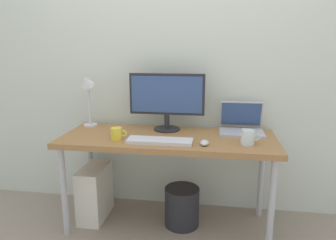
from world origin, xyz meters
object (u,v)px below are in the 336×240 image
Objects in this scene: monitor at (167,98)px; laptop at (241,125)px; desk_lamp at (87,89)px; mouse at (204,143)px; glass_cup at (248,137)px; wastebasket at (182,206)px; coffee_mug at (117,134)px; keyboard at (160,141)px; desk at (168,144)px; computer_tower at (95,192)px.

monitor reaches higher than laptop.
mouse is at bearing -20.10° from desk_lamp.
monitor is 0.68m from glass_cup.
coffee_mug is at bearing -162.28° from wastebasket.
keyboard is (0.64, -0.33, -0.29)m from desk_lamp.
desk is 0.38m from coffee_mug.
computer_tower is (0.08, -0.15, -0.80)m from desk_lamp.
glass_cup is (0.58, -0.29, -0.20)m from monitor.
keyboard is at bearing 177.75° from mouse.
keyboard is (-0.03, -0.16, 0.07)m from desk.
monitor is at bearing 130.98° from wastebasket.
laptop reaches higher than computer_tower.
glass_cup is (0.28, 0.06, 0.03)m from mouse.
wastebasket is (-0.44, 0.12, -0.60)m from glass_cup.
desk_lamp is 3.50× the size of glass_cup.
keyboard is 3.56× the size of glass_cup.
keyboard is (-0.56, -0.35, -0.05)m from laptop.
mouse is at bearing -48.04° from wastebasket.
mouse is at bearing -168.57° from glass_cup.
glass_cup is at bearing -13.21° from desk_lamp.
desk is at bearing -176.23° from wastebasket.
coffee_mug is (0.33, -0.30, -0.26)m from desk_lamp.
desk is 0.57m from glass_cup.
monitor is at bearing -0.05° from desk_lamp.
glass_cup is (0.02, -0.30, -0.01)m from laptop.
coffee_mug is 0.89m from glass_cup.
laptop is at bearing 93.95° from glass_cup.
computer_tower is (-0.86, 0.19, -0.51)m from mouse.
monitor is 0.64m from desk_lamp.
mouse is 0.21× the size of computer_tower.
coffee_mug is at bearing -31.85° from computer_tower.
desk is 3.49× the size of keyboard.
monitor is 0.83m from wastebasket.
computer_tower is (-0.25, 0.15, -0.54)m from coffee_mug.
desk_lamp reaches higher than glass_cup.
mouse is (0.94, -0.34, -0.29)m from desk_lamp.
mouse is (0.30, -0.01, 0.01)m from keyboard.
monitor reaches higher than computer_tower.
laptop is 0.73× the size of keyboard.
computer_tower is 1.40× the size of wastebasket.
mouse is 0.79× the size of coffee_mug.
keyboard is 4.89× the size of mouse.
desk is 0.18m from keyboard.
glass_cup reaches higher than keyboard.
coffee_mug is at bearing -159.53° from laptop.
coffee_mug reaches higher than wastebasket.
coffee_mug is (-0.31, 0.03, 0.03)m from keyboard.
coffee_mug is at bearing -42.84° from desk_lamp.
wastebasket is (0.11, 0.01, -0.49)m from desk.
wastebasket is at bearing 164.48° from glass_cup.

